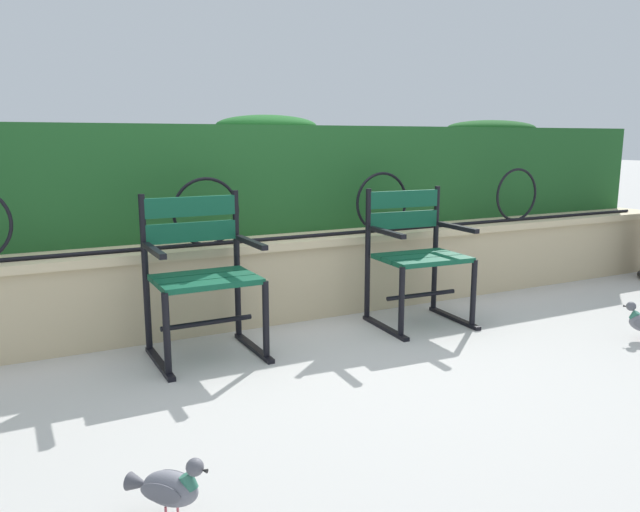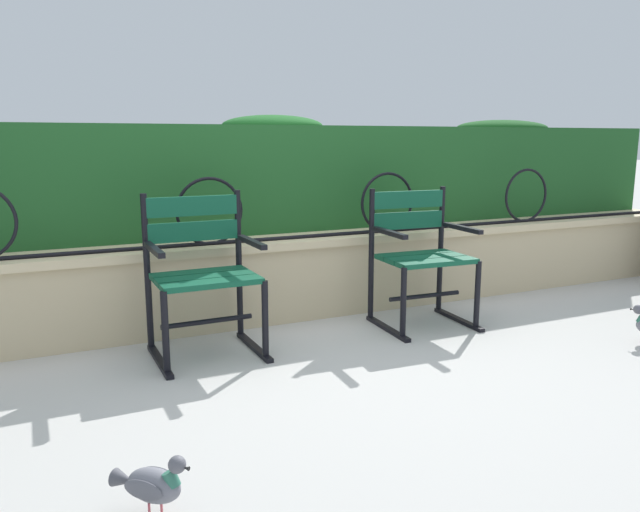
# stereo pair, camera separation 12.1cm
# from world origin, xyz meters

# --- Properties ---
(ground_plane) EXTENTS (60.00, 60.00, 0.00)m
(ground_plane) POSITION_xyz_m (0.00, 0.00, 0.00)
(ground_plane) COLOR #B7B5AF
(stone_wall) EXTENTS (7.41, 0.41, 0.54)m
(stone_wall) POSITION_xyz_m (0.00, 0.86, 0.27)
(stone_wall) COLOR #C6B289
(stone_wall) RESTS_ON ground
(iron_arch_fence) EXTENTS (6.87, 0.02, 0.42)m
(iron_arch_fence) POSITION_xyz_m (-0.35, 0.78, 0.71)
(iron_arch_fence) COLOR black
(iron_arch_fence) RESTS_ON stone_wall
(hedge_row) EXTENTS (7.26, 0.54, 0.84)m
(hedge_row) POSITION_xyz_m (-0.02, 1.30, 0.93)
(hedge_row) COLOR #1E5123
(hedge_row) RESTS_ON stone_wall
(park_chair_left) EXTENTS (0.58, 0.53, 0.89)m
(park_chair_left) POSITION_xyz_m (-0.59, 0.39, 0.47)
(park_chair_left) COLOR #0F4C33
(park_chair_left) RESTS_ON ground
(park_chair_right) EXTENTS (0.59, 0.55, 0.87)m
(park_chair_right) POSITION_xyz_m (0.82, 0.35, 0.46)
(park_chair_right) COLOR #0F4C33
(park_chair_right) RESTS_ON ground
(pigeon_far_side) EXTENTS (0.23, 0.24, 0.22)m
(pigeon_far_side) POSITION_xyz_m (-1.13, -1.05, 0.11)
(pigeon_far_side) COLOR slate
(pigeon_far_side) RESTS_ON ground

